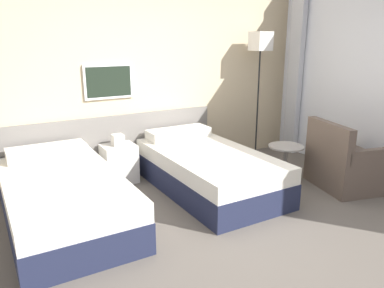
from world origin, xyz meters
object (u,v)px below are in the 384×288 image
nightstand (119,163)px  side_table (285,156)px  bed_near_door (64,198)px  floor_lamp (260,50)px  bed_near_window (207,169)px  armchair (346,166)px

nightstand → side_table: bearing=-30.0°
bed_near_door → side_table: 2.76m
floor_lamp → side_table: (-0.35, -1.01, -1.31)m
nightstand → bed_near_window: bearing=-41.8°
floor_lamp → armchair: bearing=-82.8°
nightstand → side_table: (1.87, -1.08, 0.08)m
bed_near_window → floor_lamp: (1.36, 0.71, 1.40)m
bed_near_door → bed_near_window: same height
bed_near_window → nightstand: size_ratio=3.14×
bed_near_door → floor_lamp: 3.46m
side_table → armchair: bearing=-43.7°
bed_near_door → armchair: (3.28, -0.82, 0.02)m
bed_near_door → side_table: (2.74, -0.31, 0.09)m
armchair → side_table: bearing=61.2°
bed_near_door → bed_near_window: size_ratio=1.00×
floor_lamp → side_table: 1.69m
bed_near_door → armchair: armchair is taller
side_table → armchair: (0.54, -0.52, -0.07)m
side_table → floor_lamp: bearing=70.9°
bed_near_door → armchair: bearing=-14.1°
floor_lamp → armchair: size_ratio=1.94×
bed_near_door → bed_near_window: bearing=0.0°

